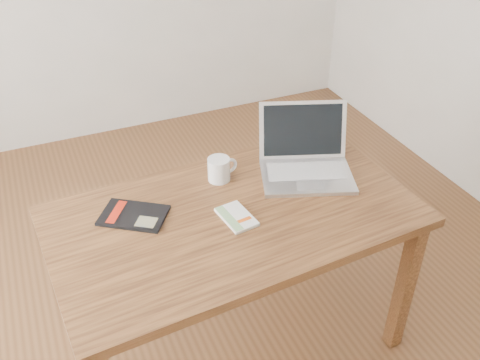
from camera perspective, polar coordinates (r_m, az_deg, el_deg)
name	(u,v)px	position (r m, az deg, el deg)	size (l,w,h in m)	color
room	(143,54)	(1.86, -10.28, 13.11)	(4.04, 4.04, 2.70)	brown
desk	(234,230)	(2.12, -0.60, -5.39)	(1.45, 0.89, 0.75)	brown
white_guidebook	(237,217)	(2.03, -0.38, -3.97)	(0.12, 0.18, 0.01)	silver
black_guidebook	(134,215)	(2.07, -11.28, -3.72)	(0.29, 0.27, 0.01)	black
laptop	(305,160)	(2.28, 7.00, 2.17)	(0.47, 0.45, 0.26)	silver
coffee_mug	(220,169)	(2.21, -2.20, 1.21)	(0.13, 0.09, 0.10)	white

